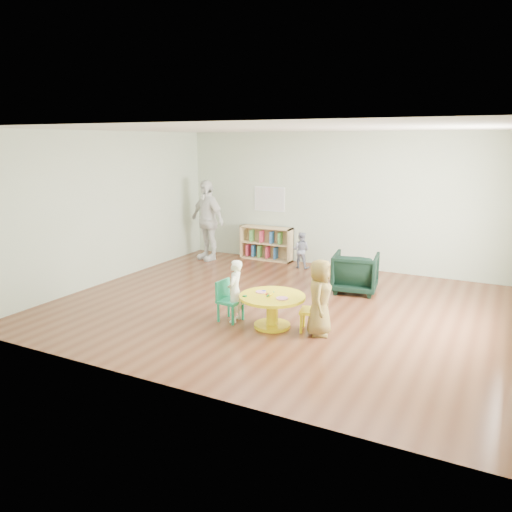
# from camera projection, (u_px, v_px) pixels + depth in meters

# --- Properties ---
(room) EXTENTS (7.10, 7.00, 2.80)m
(room) POSITION_uv_depth(u_px,v_px,m) (280.00, 189.00, 7.66)
(room) COLOR #582E1B
(room) RESTS_ON ground
(activity_table) EXTENTS (0.95, 0.95, 0.52)m
(activity_table) POSITION_uv_depth(u_px,v_px,m) (272.00, 305.00, 7.13)
(activity_table) COLOR yellow
(activity_table) RESTS_ON ground
(kid_chair_left) EXTENTS (0.36, 0.36, 0.61)m
(kid_chair_left) POSITION_uv_depth(u_px,v_px,m) (228.00, 299.00, 7.40)
(kid_chair_left) COLOR #1B9565
(kid_chair_left) RESTS_ON ground
(kid_chair_right) EXTENTS (0.37, 0.37, 0.59)m
(kid_chair_right) POSITION_uv_depth(u_px,v_px,m) (315.00, 310.00, 6.97)
(kid_chair_right) COLOR yellow
(kid_chair_right) RESTS_ON ground
(bookshelf) EXTENTS (1.20, 0.30, 0.75)m
(bookshelf) POSITION_uv_depth(u_px,v_px,m) (266.00, 243.00, 11.20)
(bookshelf) COLOR tan
(bookshelf) RESTS_ON ground
(alphabet_poster) EXTENTS (0.74, 0.01, 0.54)m
(alphabet_poster) POSITION_uv_depth(u_px,v_px,m) (269.00, 199.00, 11.08)
(alphabet_poster) COLOR white
(alphabet_poster) RESTS_ON ground
(armchair) EXTENTS (0.86, 0.88, 0.70)m
(armchair) POSITION_uv_depth(u_px,v_px,m) (355.00, 273.00, 8.79)
(armchair) COLOR black
(armchair) RESTS_ON ground
(child_left) EXTENTS (0.28, 0.37, 0.93)m
(child_left) POSITION_uv_depth(u_px,v_px,m) (235.00, 291.00, 7.32)
(child_left) COLOR white
(child_left) RESTS_ON ground
(child_right) EXTENTS (0.44, 0.58, 1.07)m
(child_right) POSITION_uv_depth(u_px,v_px,m) (320.00, 297.00, 6.81)
(child_right) COLOR gold
(child_right) RESTS_ON ground
(toddler) EXTENTS (0.38, 0.30, 0.76)m
(toddler) POSITION_uv_depth(u_px,v_px,m) (301.00, 250.00, 10.44)
(toddler) COLOR #1B2345
(toddler) RESTS_ON ground
(adult_caretaker) EXTENTS (1.13, 0.76, 1.78)m
(adult_caretaker) POSITION_uv_depth(u_px,v_px,m) (207.00, 220.00, 11.10)
(adult_caretaker) COLOR white
(adult_caretaker) RESTS_ON ground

